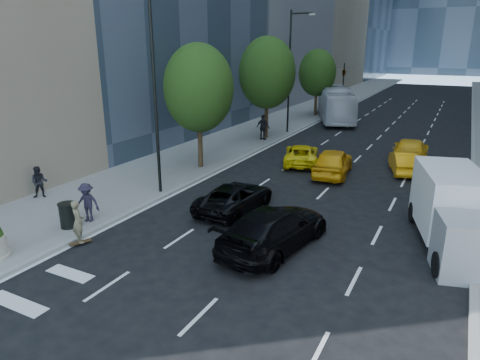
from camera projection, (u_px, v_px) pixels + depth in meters
The scene contains 21 objects.
ground at pixel (234, 252), 16.09m from camera, with size 160.00×160.00×0.00m, color black.
sidewalk_left at pixel (293, 117), 45.40m from camera, with size 6.00×120.00×0.15m, color slate.
lamp_near at pixel (157, 80), 20.49m from camera, with size 2.13×0.22×10.00m.
lamp_far at pixel (291, 65), 35.72m from camera, with size 2.13×0.22×10.00m.
tree_near at pixel (199, 88), 25.36m from camera, with size 4.20×4.20×7.46m.
tree_mid at pixel (267, 73), 33.72m from camera, with size 4.50×4.50×7.99m.
tree_far at pixel (317, 73), 44.93m from camera, with size 3.90×3.90×6.92m.
traffic_signal at pixel (344, 73), 51.46m from camera, with size 2.48×0.53×5.20m.
skateboarder at pixel (78, 224), 16.40m from camera, with size 0.62×0.41×1.71m, color #716646.
black_sedan_lincoln at pixel (235, 197), 19.92m from camera, with size 2.17×4.70×1.31m, color black.
black_sedan_mercedes at pixel (274, 228), 16.16m from camera, with size 2.26×5.56×1.61m, color black.
taxi_a at pixel (333, 162), 25.35m from camera, with size 1.91×4.75×1.62m, color orange.
taxi_b at pixel (404, 162), 25.89m from camera, with size 1.38×3.96×1.31m, color #FCA20D.
taxi_c at pixel (301, 154), 27.77m from camera, with size 2.11×4.57×1.27m, color yellow.
taxi_d at pixel (410, 150), 28.31m from camera, with size 2.14×5.26×1.53m, color #EBAA0C.
city_bus at pixel (335, 104), 43.96m from camera, with size 2.79×11.91×3.32m, color silver.
box_truck at pixel (453, 211), 16.12m from camera, with size 3.65×6.29×2.84m.
pedestrian_a at pixel (39, 182), 21.13m from camera, with size 0.78×0.61×1.60m, color black.
pedestrian_b at pixel (263, 127), 34.05m from camera, with size 1.18×0.49×2.02m, color black.
pedestrian_c at pixel (87, 203), 18.24m from camera, with size 1.11×0.64×1.72m, color #231E2D.
trash_can at pixel (68, 216), 17.76m from camera, with size 0.67×0.67×1.01m, color black.
Camera 1 is at (6.89, -12.78, 7.44)m, focal length 32.00 mm.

